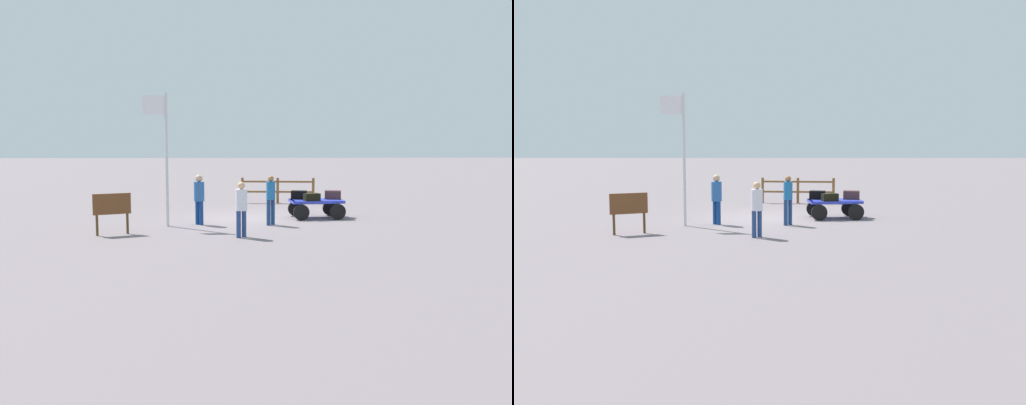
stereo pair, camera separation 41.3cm
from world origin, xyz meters
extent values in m
plane|color=slate|center=(0.00, 0.00, 0.00)|extent=(120.00, 120.00, 0.00)
cube|color=#2C39C3|center=(-2.63, 0.05, 0.64)|extent=(2.05, 1.27, 0.10)
cube|color=#2C39C3|center=(-1.70, 0.13, 0.64)|extent=(0.17, 1.05, 0.10)
cylinder|color=black|center=(-2.00, 0.68, 0.30)|extent=(0.60, 0.17, 0.59)
cylinder|color=black|center=(-1.90, -0.46, 0.30)|extent=(0.60, 0.17, 0.59)
cylinder|color=black|center=(-3.36, 0.55, 0.30)|extent=(0.60, 0.17, 0.59)
cylinder|color=black|center=(-3.26, -0.58, 0.30)|extent=(0.60, 0.17, 0.59)
cube|color=#432926|center=(-3.29, -0.21, 0.85)|extent=(0.66, 0.47, 0.32)
cube|color=black|center=(-2.41, 0.38, 0.83)|extent=(0.65, 0.46, 0.27)
cube|color=black|center=(-1.99, -0.21, 0.85)|extent=(0.64, 0.46, 0.32)
cylinder|color=navy|center=(-0.89, 1.71, 0.45)|extent=(0.14, 0.14, 0.89)
cylinder|color=navy|center=(-0.74, 1.83, 0.45)|extent=(0.14, 0.14, 0.89)
cylinder|color=#1D64A3|center=(-0.81, 1.77, 1.20)|extent=(0.44, 0.44, 0.62)
sphere|color=#966944|center=(-0.81, 1.77, 1.62)|extent=(0.21, 0.21, 0.21)
cylinder|color=navy|center=(1.60, 1.69, 0.41)|extent=(0.14, 0.14, 0.83)
cylinder|color=navy|center=(1.75, 1.55, 0.41)|extent=(0.14, 0.14, 0.83)
cylinder|color=#275BA1|center=(1.67, 1.62, 1.17)|extent=(0.51, 0.51, 0.67)
sphere|color=tan|center=(1.67, 1.62, 1.63)|extent=(0.26, 0.26, 0.26)
cylinder|color=navy|center=(0.13, 4.16, 0.42)|extent=(0.14, 0.14, 0.83)
cylinder|color=navy|center=(0.29, 4.27, 0.42)|extent=(0.14, 0.14, 0.83)
cylinder|color=silver|center=(0.21, 4.22, 1.16)|extent=(0.50, 0.50, 0.65)
sphere|color=tan|center=(0.21, 4.22, 1.60)|extent=(0.23, 0.23, 0.23)
cylinder|color=silver|center=(2.74, 1.93, 2.27)|extent=(0.10, 0.10, 4.53)
cube|color=white|center=(3.15, 1.93, 4.12)|extent=(0.73, 0.08, 0.63)
cylinder|color=#4C3319|center=(3.82, 3.45, 0.32)|extent=(0.08, 0.08, 0.65)
cylinder|color=#4C3319|center=(4.69, 3.81, 0.32)|extent=(0.08, 0.08, 0.65)
cube|color=brown|center=(4.25, 3.63, 0.98)|extent=(1.11, 0.51, 0.65)
cylinder|color=brown|center=(-3.10, -4.67, 0.59)|extent=(0.12, 0.12, 1.17)
cylinder|color=brown|center=(-1.48, -4.82, 0.59)|extent=(0.12, 0.12, 1.17)
cylinder|color=brown|center=(0.15, -4.96, 0.59)|extent=(0.12, 0.12, 1.17)
cube|color=brown|center=(-1.48, -4.82, 1.00)|extent=(3.25, 0.37, 0.08)
cube|color=brown|center=(-1.48, -4.82, 0.53)|extent=(3.25, 0.37, 0.08)
camera|label=1|loc=(0.23, 21.71, 3.09)|focal=40.69mm
camera|label=2|loc=(-0.18, 21.71, 3.09)|focal=40.69mm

